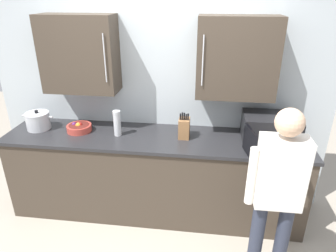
% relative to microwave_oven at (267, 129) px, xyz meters
% --- Properties ---
extents(back_wall_tiled, '(3.72, 0.44, 2.89)m').
position_rel_microwave_oven_xyz_m(back_wall_tiled, '(-1.13, 0.30, 0.44)').
color(back_wall_tiled, '#B2BCC1').
rests_on(back_wall_tiled, ground_plane).
extents(counter_unit, '(3.16, 0.69, 0.94)m').
position_rel_microwave_oven_xyz_m(counter_unit, '(-1.13, -0.04, -0.61)').
color(counter_unit, '#3D3328').
rests_on(counter_unit, ground_plane).
extents(microwave_oven, '(0.54, 0.76, 0.28)m').
position_rel_microwave_oven_xyz_m(microwave_oven, '(0.00, 0.00, 0.00)').
color(microwave_oven, black).
rests_on(microwave_oven, counter_unit).
extents(thermos_flask, '(0.08, 0.08, 0.27)m').
position_rel_microwave_oven_xyz_m(thermos_flask, '(-1.52, -0.05, -0.00)').
color(thermos_flask, '#B7BABF').
rests_on(thermos_flask, counter_unit).
extents(knife_block, '(0.11, 0.15, 0.28)m').
position_rel_microwave_oven_xyz_m(knife_block, '(-0.83, -0.01, -0.03)').
color(knife_block, brown).
rests_on(knife_block, counter_unit).
extents(fruit_bowl, '(0.26, 0.26, 0.10)m').
position_rel_microwave_oven_xyz_m(fruit_bowl, '(-1.96, -0.00, -0.10)').
color(fruit_bowl, '#AD3D33').
rests_on(fruit_bowl, counter_unit).
extents(stock_pot, '(0.35, 0.26, 0.22)m').
position_rel_microwave_oven_xyz_m(stock_pot, '(-2.43, 0.00, -0.04)').
color(stock_pot, '#B7BABF').
rests_on(stock_pot, counter_unit).
extents(person_figure, '(0.44, 0.66, 1.62)m').
position_rel_microwave_oven_xyz_m(person_figure, '(-0.06, -0.86, -0.11)').
color(person_figure, '#282D3D').
rests_on(person_figure, ground_plane).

